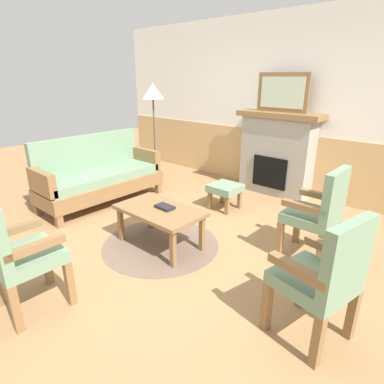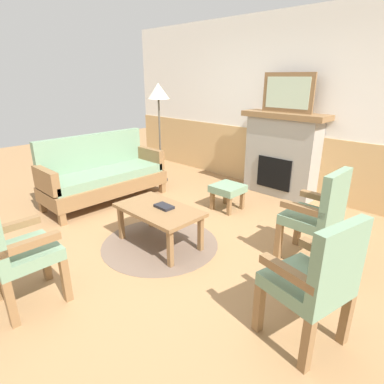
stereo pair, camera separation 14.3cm
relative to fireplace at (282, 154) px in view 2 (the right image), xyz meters
name	(u,v)px [view 2 (the right image)]	position (x,y,z in m)	size (l,w,h in m)	color
ground_plane	(170,246)	(0.00, -2.35, -0.65)	(14.00, 14.00, 0.00)	#997047
wall_back	(294,109)	(0.00, 0.25, 0.66)	(7.20, 0.14, 2.70)	white
fireplace	(282,154)	(0.00, 0.00, 0.00)	(1.30, 0.44, 1.28)	gray
framed_picture	(288,93)	(0.00, 0.00, 0.91)	(0.80, 0.04, 0.56)	brown
couch	(103,175)	(-1.73, -2.10, -0.26)	(0.70, 1.80, 0.98)	brown
coffee_table	(159,213)	(-0.11, -2.40, -0.27)	(0.96, 0.56, 0.44)	brown
round_rug	(160,244)	(-0.11, -2.40, -0.65)	(1.31, 1.31, 0.01)	brown
book_on_table	(164,207)	(-0.08, -2.35, -0.20)	(0.21, 0.13, 0.03)	black
footstool	(228,190)	(-0.19, -1.08, -0.37)	(0.40, 0.40, 0.36)	brown
armchair_near_fireplace	(319,213)	(1.27, -1.54, -0.11)	(0.48, 0.48, 0.98)	brown
armchair_by_window_left	(316,278)	(1.71, -2.59, -0.11)	(0.57, 0.57, 0.98)	brown
armchair_front_left	(13,247)	(-0.16, -3.84, -0.11)	(0.49, 0.49, 0.98)	brown
floor_lamp_by_couch	(159,98)	(-1.87, -0.87, 0.80)	(0.36, 0.36, 1.68)	#332D28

